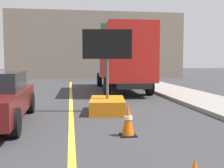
{
  "coord_description": "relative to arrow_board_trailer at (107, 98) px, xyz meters",
  "views": [
    {
      "loc": [
        -0.01,
        1.78,
        1.7
      ],
      "look_at": [
        0.75,
        6.82,
        1.27
      ],
      "focal_mm": 44.64,
      "sensor_mm": 36.0,
      "label": 1
    }
  ],
  "objects": [
    {
      "name": "far_building_block",
      "position": [
        1.39,
        21.48,
        2.69
      ],
      "size": [
        16.95,
        8.36,
        6.34
      ],
      "primitive_type": "cube",
      "color": "gray",
      "rests_on": "ground"
    },
    {
      "name": "box_truck",
      "position": [
        1.67,
        6.28,
        1.37
      ],
      "size": [
        2.55,
        7.7,
        3.45
      ],
      "color": "black",
      "rests_on": "ground"
    },
    {
      "name": "traffic_cone_mid_lane",
      "position": [
        0.08,
        -2.94,
        -0.12
      ],
      "size": [
        0.36,
        0.36,
        0.73
      ],
      "color": "black",
      "rests_on": "ground"
    },
    {
      "name": "arrow_board_trailer",
      "position": [
        0.0,
        0.0,
        0.0
      ],
      "size": [
        1.6,
        1.93,
        2.7
      ],
      "color": "orange",
      "rests_on": "ground"
    },
    {
      "name": "highway_guide_sign",
      "position": [
        3.27,
        14.32,
        2.94
      ],
      "size": [
        2.79,
        0.18,
        5.0
      ],
      "color": "gray",
      "rests_on": "ground"
    }
  ]
}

